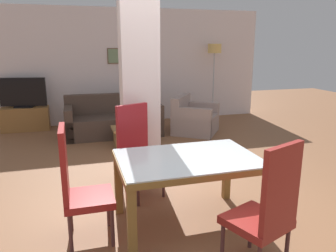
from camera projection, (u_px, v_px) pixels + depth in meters
name	position (u px, v px, depth m)	size (l,w,h in m)	color
ground_plane	(187.00, 223.00, 3.52)	(18.00, 18.00, 0.00)	brown
back_wall	(119.00, 66.00, 7.84)	(7.20, 0.09, 2.70)	silver
divider_pillar	(139.00, 84.00, 4.38)	(0.50, 0.32, 2.70)	silver
dining_table	(188.00, 172.00, 3.38)	(1.43, 0.97, 0.75)	brown
dining_chair_far_left	(137.00, 150.00, 4.09)	(0.60, 0.60, 1.15)	maroon
dining_chair_near_right	(267.00, 208.00, 2.63)	(0.60, 0.60, 1.15)	maroon
dining_chair_head_left	(78.00, 184.00, 3.08)	(0.46, 0.46, 1.15)	maroon
sofa	(114.00, 121.00, 6.91)	(1.96, 0.86, 0.84)	#43332A
armchair	(194.00, 120.00, 7.06)	(1.20, 1.21, 0.79)	gray
coffee_table	(128.00, 137.00, 6.08)	(0.57, 0.48, 0.38)	olive
bottle	(132.00, 122.00, 6.00)	(0.07, 0.07, 0.28)	#4C2D14
tv_stand	(26.00, 119.00, 7.27)	(1.00, 0.40, 0.52)	#986532
tv_screen	(23.00, 93.00, 7.13)	(0.98, 0.27, 0.65)	black
floor_lamp	(214.00, 56.00, 8.07)	(0.33, 0.33, 1.88)	#B7B7BC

